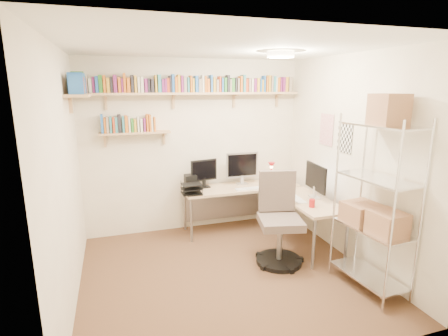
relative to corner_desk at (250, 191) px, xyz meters
The scene contains 6 objects.
ground 1.35m from the corner_desk, 125.00° to the right, with size 3.20×3.20×0.00m, color #4C2D20.
room_shell 1.47m from the corner_desk, 124.85° to the right, with size 3.24×3.04×2.52m.
wall_shelves 1.79m from the corner_desk, 163.47° to the left, with size 3.12×1.09×0.80m.
corner_desk is the anchor object (origin of this frame).
office_chair 0.87m from the corner_desk, 87.22° to the right, with size 0.60×0.61×1.11m.
wire_rack 1.89m from the corner_desk, 67.95° to the right, with size 0.46×0.83×2.05m.
Camera 1 is at (-1.13, -3.48, 2.12)m, focal length 28.00 mm.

